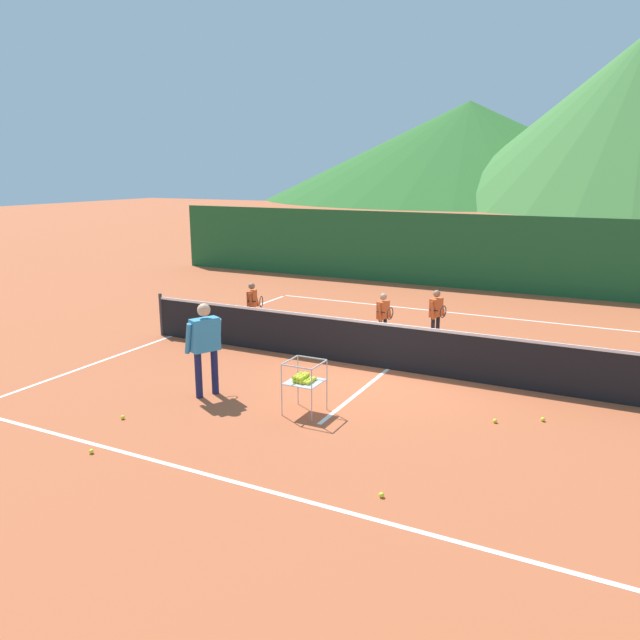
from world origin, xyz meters
TOP-DOWN VIEW (x-y plane):
  - ground_plane at (0.00, 0.00)m, footprint 120.00×120.00m
  - line_baseline_near at (0.00, -5.33)m, footprint 11.37×0.08m
  - line_baseline_far at (0.00, 5.66)m, footprint 11.37×0.08m
  - line_sideline_west at (-5.69, 0.00)m, footprint 0.08×10.99m
  - line_service_center at (0.00, 0.00)m, footprint 0.08×6.29m
  - tennis_net at (0.00, 0.00)m, footprint 12.00×0.08m
  - instructor at (-2.41, -2.89)m, footprint 0.53×0.85m
  - student_0 at (-4.17, 1.38)m, footprint 0.53×0.53m
  - student_1 at (-0.82, 1.84)m, footprint 0.41×0.63m
  - student_2 at (0.27, 2.45)m, footprint 0.41×0.67m
  - ball_cart at (-0.46, -2.82)m, footprint 0.58×0.58m
  - tennis_ball_0 at (3.21, -1.40)m, footprint 0.07×0.07m
  - tennis_ball_1 at (-2.98, -4.42)m, footprint 0.07×0.07m
  - tennis_ball_2 at (2.52, -1.81)m, footprint 0.07×0.07m
  - tennis_ball_4 at (-2.47, -5.56)m, footprint 0.07×0.07m
  - tennis_ball_5 at (1.72, -4.82)m, footprint 0.07×0.07m
  - windscreen_fence at (0.00, 9.49)m, footprint 25.02×0.08m
  - hill_2 at (-17.22, 76.78)m, footprint 56.42×56.42m

SIDE VIEW (x-z plane):
  - ground_plane at x=0.00m, z-range 0.00..0.00m
  - line_baseline_near at x=0.00m, z-range 0.00..0.01m
  - line_baseline_far at x=0.00m, z-range 0.00..0.01m
  - line_sideline_west at x=-5.69m, z-range 0.00..0.01m
  - line_service_center at x=0.00m, z-range 0.00..0.01m
  - tennis_ball_0 at x=3.21m, z-range 0.00..0.07m
  - tennis_ball_1 at x=-2.98m, z-range 0.00..0.07m
  - tennis_ball_2 at x=2.52m, z-range 0.00..0.07m
  - tennis_ball_4 at x=-2.47m, z-range 0.00..0.07m
  - tennis_ball_5 at x=1.72m, z-range 0.00..0.07m
  - tennis_net at x=0.00m, z-range -0.03..1.02m
  - ball_cart at x=-0.46m, z-range 0.15..1.04m
  - student_1 at x=-0.82m, z-range 0.12..1.31m
  - student_0 at x=-4.17m, z-range 0.13..1.37m
  - student_2 at x=0.27m, z-range 0.13..1.38m
  - instructor at x=-2.41m, z-range 0.17..1.88m
  - windscreen_fence at x=0.00m, z-range 0.00..2.56m
  - hill_2 at x=-17.22m, z-range 0.00..13.28m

